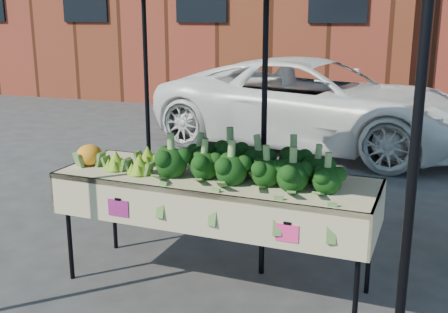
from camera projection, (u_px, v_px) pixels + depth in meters
ground at (241, 289)px, 4.24m from camera, size 90.00×90.00×0.00m
table at (215, 232)px, 4.18m from camera, size 2.43×0.89×0.90m
canopy at (225, 105)px, 4.34m from camera, size 3.16×3.16×2.74m
broccoli_heap at (252, 160)px, 3.96m from camera, size 1.39×0.59×0.28m
romanesco_cluster at (134, 155)px, 4.24m from camera, size 0.45×0.49×0.22m
cauliflower_pair at (89, 153)px, 4.33m from camera, size 0.22×0.22×0.20m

